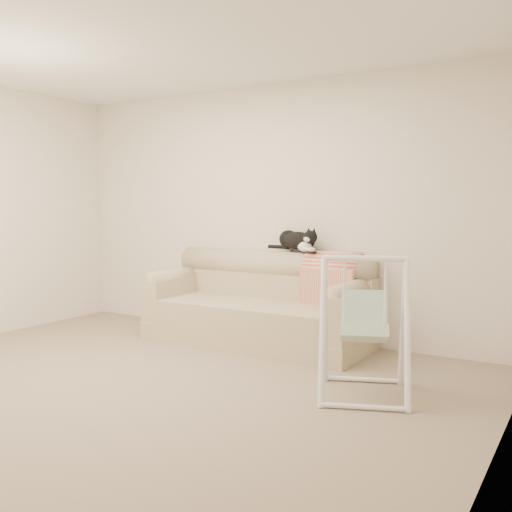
{
  "coord_description": "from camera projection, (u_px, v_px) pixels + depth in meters",
  "views": [
    {
      "loc": [
        2.94,
        -3.18,
        1.35
      ],
      "look_at": [
        0.25,
        1.27,
        0.9
      ],
      "focal_mm": 40.0,
      "sensor_mm": 36.0,
      "label": 1
    }
  ],
  "objects": [
    {
      "name": "sofa",
      "position": [
        260.0,
        308.0,
        5.65
      ],
      "size": [
        2.2,
        0.93,
        0.9
      ],
      "color": "tan",
      "rests_on": "ground"
    },
    {
      "name": "throw_blanket",
      "position": [
        333.0,
        272.0,
        5.46
      ],
      "size": [
        0.54,
        0.38,
        0.58
      ],
      "color": "#E34826",
      "rests_on": "sofa"
    },
    {
      "name": "remote_a",
      "position": [
        299.0,
        251.0,
        5.66
      ],
      "size": [
        0.18,
        0.05,
        0.03
      ],
      "color": "black",
      "rests_on": "sofa"
    },
    {
      "name": "baby_swing",
      "position": [
        364.0,
        326.0,
        4.05
      ],
      "size": [
        0.81,
        0.84,
        1.01
      ],
      "color": "white",
      "rests_on": "ground"
    },
    {
      "name": "ground_plane",
      "position": [
        142.0,
        384.0,
        4.35
      ],
      "size": [
        5.0,
        5.0,
        0.0
      ],
      "primitive_type": "plane",
      "color": "#7E6C59",
      "rests_on": "ground"
    },
    {
      "name": "remote_b",
      "position": [
        309.0,
        252.0,
        5.55
      ],
      "size": [
        0.18,
        0.11,
        0.02
      ],
      "color": "black",
      "rests_on": "sofa"
    },
    {
      "name": "room_shell",
      "position": [
        139.0,
        183.0,
        4.22
      ],
      "size": [
        5.04,
        4.04,
        2.6
      ],
      "color": "beige",
      "rests_on": "ground"
    },
    {
      "name": "tuxedo_cat",
      "position": [
        297.0,
        241.0,
        5.67
      ],
      "size": [
        0.61,
        0.38,
        0.24
      ],
      "color": "black",
      "rests_on": "sofa"
    }
  ]
}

